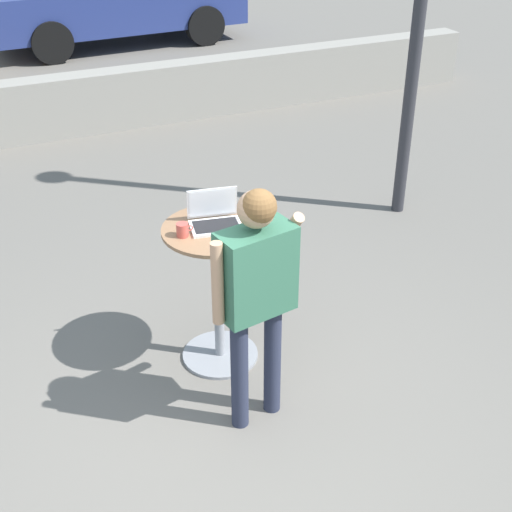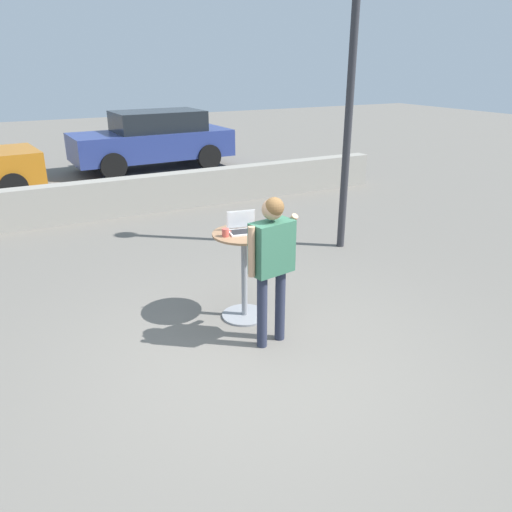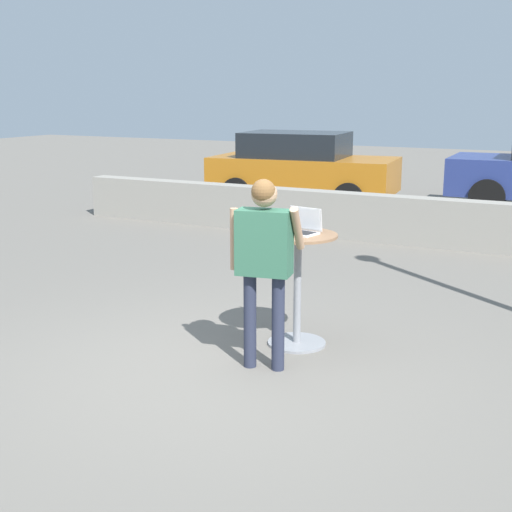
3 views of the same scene
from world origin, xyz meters
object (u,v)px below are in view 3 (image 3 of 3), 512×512
Objects in this scene: laptop at (301,228)px; coffee_mug at (274,227)px; cafe_table at (298,278)px; standing_person at (264,250)px; parked_car_further_down at (302,168)px.

laptop is 3.38× the size of coffee_mug.
cafe_table is at bearing -100.50° from laptop.
standing_person reaches higher than coffee_mug.
cafe_table is 0.47m from laptop.
parked_car_further_down is at bearing 113.14° from cafe_table.
cafe_table is 0.65× the size of standing_person.
coffee_mug is (-0.24, -0.06, -0.00)m from laptop.
cafe_table is 0.52m from coffee_mug.
coffee_mug is at bearing -165.85° from laptop.
standing_person is at bearing -71.42° from coffee_mug.
cafe_table is 9.53× the size of coffee_mug.
coffee_mug is 0.07× the size of standing_person.
laptop is 0.10× the size of parked_car_further_down.
laptop is at bearing 79.50° from cafe_table.
laptop is at bearing 88.12° from standing_person.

